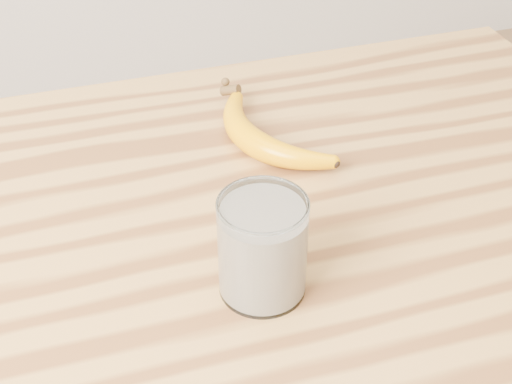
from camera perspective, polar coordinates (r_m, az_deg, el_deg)
name	(u,v)px	position (r m, az deg, el deg)	size (l,w,h in m)	color
table	(214,325)	(0.88, -3.40, -10.59)	(1.20, 0.80, 0.90)	#9F7238
smoothie_glass	(263,248)	(0.70, 0.53, -4.54)	(0.09, 0.09, 0.11)	white
banana	(251,141)	(0.92, -0.40, 4.08)	(0.11, 0.29, 0.04)	#DC8F00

